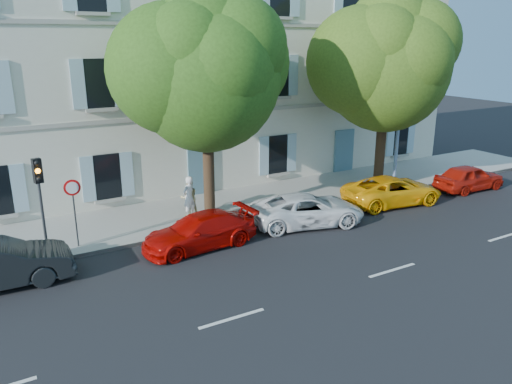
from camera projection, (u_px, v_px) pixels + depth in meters
ground at (320, 232)px, 19.90m from camera, size 90.00×90.00×0.00m
sidewalk at (263, 200)px, 23.56m from camera, size 36.00×4.50×0.15m
kerb at (288, 213)px, 21.76m from camera, size 36.00×0.16×0.16m
building at (209, 65)px, 26.58m from camera, size 28.00×7.00×12.00m
car_red_coupe at (200, 231)px, 18.24m from camera, size 4.44×2.06×1.26m
car_white_coupe at (308, 210)px, 20.49m from camera, size 5.07×3.29×1.30m
car_yellow_supercar at (393, 190)px, 23.06m from camera, size 4.94×2.77×1.30m
car_red_hatchback at (469, 177)px, 25.19m from camera, size 3.92×1.69×1.32m
tree_left at (206, 78)px, 19.20m from camera, size 5.80×5.80×9.00m
tree_right at (386, 69)px, 23.38m from camera, size 5.92×5.92×9.12m
traffic_light at (39, 187)px, 16.48m from camera, size 0.31×0.40×3.50m
road_sign at (73, 199)px, 17.60m from camera, size 0.58×0.09×2.52m
street_lamp at (404, 93)px, 23.72m from camera, size 0.29×1.78×8.36m
pedestrian_a at (189, 197)px, 20.81m from camera, size 0.77×0.67×1.79m
pedestrian_b at (189, 198)px, 21.11m from camera, size 0.81×0.66×1.57m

